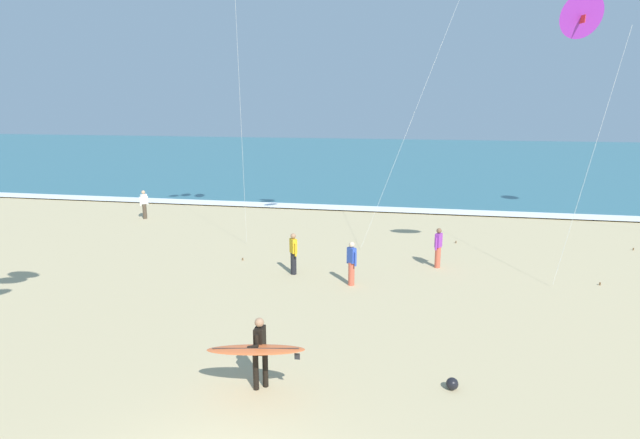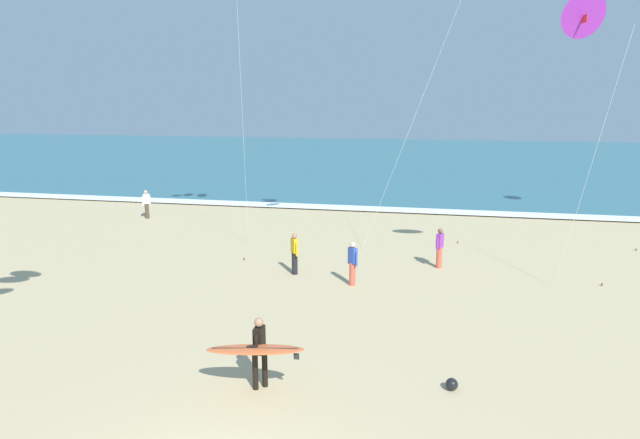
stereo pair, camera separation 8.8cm
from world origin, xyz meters
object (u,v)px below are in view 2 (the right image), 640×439
bystander_blue_top (353,263)px  surfer_lead (257,349)px  beach_ball (452,384)px  kite_delta_violet_high (583,16)px  bystander_yellow_top (295,253)px  bystander_purple_top (440,248)px  bystander_white_top (147,204)px

bystander_blue_top → surfer_lead: bearing=-98.6°
surfer_lead → beach_ball: bearing=12.2°
kite_delta_violet_high → bystander_yellow_top: 12.38m
bystander_purple_top → surfer_lead: bearing=-112.7°
kite_delta_violet_high → bystander_purple_top: size_ratio=6.12×
bystander_purple_top → bystander_yellow_top: (-5.36, -1.86, 0.00)m
bystander_blue_top → bystander_white_top: 15.32m
kite_delta_violet_high → bystander_yellow_top: bearing=-177.9°
bystander_yellow_top → beach_ball: bystander_yellow_top is taller
bystander_purple_top → beach_ball: 9.09m
bystander_white_top → beach_ball: bearing=-43.3°
bystander_yellow_top → beach_ball: size_ratio=5.68×
bystander_purple_top → beach_ball: size_ratio=5.68×
surfer_lead → bystander_white_top: 19.67m
bystander_blue_top → bystander_yellow_top: bearing=161.0°
bystander_yellow_top → beach_ball: bearing=-52.9°
bystander_purple_top → bystander_white_top: size_ratio=1.00×
bystander_white_top → kite_delta_violet_high: bearing=-20.6°
surfer_lead → bystander_yellow_top: (-1.18, 8.14, -0.23)m
surfer_lead → bystander_white_top: surfer_lead is taller
bystander_blue_top → beach_ball: bearing=-63.8°
bystander_blue_top → beach_ball: bystander_blue_top is taller
beach_ball → kite_delta_violet_high: bearing=63.1°
bystander_white_top → surfer_lead: bearing=-53.9°
bystander_yellow_top → kite_delta_violet_high: bearing=2.1°
bystander_purple_top → bystander_blue_top: size_ratio=1.00×
surfer_lead → beach_ball: size_ratio=7.98×
surfer_lead → bystander_blue_top: size_ratio=1.41×
bystander_yellow_top → bystander_purple_top: bearing=19.1°
kite_delta_violet_high → bystander_white_top: bearing=159.4°
bystander_purple_top → bystander_blue_top: (-3.05, -2.65, 0.00)m
kite_delta_violet_high → bystander_purple_top: kite_delta_violet_high is taller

